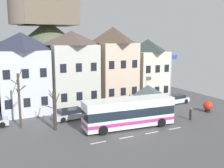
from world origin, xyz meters
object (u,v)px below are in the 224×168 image
flagpole (171,79)px  harbour_buoy (208,106)px  townhouse_03 (113,65)px  parked_car_01 (147,102)px  townhouse_01 (22,73)px  hilltop_castle (48,50)px  bare_tree_00 (19,99)px  parked_car_02 (176,99)px  townhouse_04 (147,69)px  pedestrian_01 (191,113)px  transit_bus (129,113)px  parked_car_03 (71,114)px  pedestrian_00 (170,109)px  townhouse_02 (72,70)px  public_bench (142,105)px  bus_shelter (148,90)px  bare_tree_01 (55,110)px

flagpole → harbour_buoy: flagpole is taller
townhouse_03 → parked_car_01: bearing=-59.8°
townhouse_01 → hilltop_castle: hilltop_castle is taller
harbour_buoy → bare_tree_00: (-22.97, 4.24, 2.37)m
parked_car_02 → bare_tree_00: 22.43m
townhouse_04 → parked_car_01: bearing=-122.4°
pedestrian_01 → parked_car_01: bearing=98.7°
townhouse_03 → transit_bus: size_ratio=1.10×
parked_car_03 → pedestrian_00: size_ratio=2.92×
bare_tree_00 → flagpole: bearing=-4.3°
townhouse_03 → pedestrian_00: 11.64m
transit_bus → parked_car_01: size_ratio=2.29×
pedestrian_00 → pedestrian_01: pedestrian_00 is taller
townhouse_01 → parked_car_01: (16.13, -4.33, -4.51)m
hilltop_castle → parked_car_01: 26.22m
parked_car_03 → bare_tree_00: bare_tree_00 is taller
townhouse_02 → public_bench: 10.82m
parked_car_01 → harbour_buoy: bearing=-46.5°
parked_car_03 → public_bench: parked_car_03 is taller
transit_bus → parked_car_02: (11.63, 6.35, -0.99)m
townhouse_04 → transit_bus: size_ratio=0.92×
parked_car_02 → harbour_buoy: harbour_buoy is taller
bus_shelter → pedestrian_00: bearing=-46.6°
bus_shelter → parked_car_03: bus_shelter is taller
parked_car_01 → parked_car_02: 4.87m
hilltop_castle → pedestrian_00: hilltop_castle is taller
townhouse_04 → harbour_buoy: bearing=-75.4°
harbour_buoy → bare_tree_00: size_ratio=0.23×
townhouse_04 → flagpole: (-1.24, -7.59, -0.40)m
hilltop_castle → transit_bus: 31.20m
townhouse_04 → public_bench: bearing=-128.8°
pedestrian_00 → bare_tree_00: bearing=168.5°
townhouse_02 → bare_tree_01: size_ratio=2.21×
townhouse_03 → hilltop_castle: (-5.31, 19.01, 1.44)m
townhouse_04 → pedestrian_01: bearing=-98.2°
parked_car_01 → flagpole: flagpole is taller
flagpole → bare_tree_00: 19.10m
townhouse_04 → parked_car_03: bearing=-159.1°
pedestrian_00 → harbour_buoy: 5.64m
transit_bus → harbour_buoy: (12.36, 0.77, -0.80)m
townhouse_01 → harbour_buoy: townhouse_01 is taller
townhouse_01 → pedestrian_00: (16.13, -9.49, -4.32)m
public_bench → harbour_buoy: (6.88, -5.22, 0.34)m
townhouse_01 → townhouse_04: bearing=0.7°
townhouse_02 → parked_car_01: (9.47, -4.56, -4.63)m
townhouse_04 → bus_shelter: (-4.89, -7.59, -1.66)m
transit_bus → parked_car_01: bearing=48.8°
harbour_buoy → townhouse_04: bearing=104.6°
hilltop_castle → pedestrian_01: hilltop_castle is taller
flagpole → bare_tree_00: (-19.02, 1.42, -1.13)m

